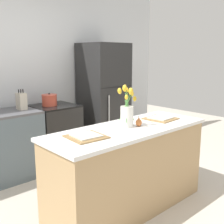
% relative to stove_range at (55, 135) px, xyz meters
% --- Properties ---
extents(ground_plane, '(10.00, 10.00, 0.00)m').
position_rel_stove_range_xyz_m(ground_plane, '(-0.10, -1.60, -0.45)').
color(ground_plane, beige).
extents(back_wall, '(5.20, 0.08, 2.70)m').
position_rel_stove_range_xyz_m(back_wall, '(-0.10, 0.40, 0.90)').
color(back_wall, silver).
rests_on(back_wall, ground_plane).
extents(kitchen_island, '(1.80, 0.66, 0.89)m').
position_rel_stove_range_xyz_m(kitchen_island, '(-0.10, -1.60, 0.00)').
color(kitchen_island, tan).
rests_on(kitchen_island, ground_plane).
extents(stove_range, '(0.60, 0.61, 0.89)m').
position_rel_stove_range_xyz_m(stove_range, '(0.00, 0.00, 0.00)').
color(stove_range, black).
rests_on(stove_range, ground_plane).
extents(refrigerator, '(0.68, 0.67, 1.79)m').
position_rel_stove_range_xyz_m(refrigerator, '(0.95, 0.00, 0.45)').
color(refrigerator, black).
rests_on(refrigerator, ground_plane).
extents(flower_vase, '(0.16, 0.18, 0.43)m').
position_rel_stove_range_xyz_m(flower_vase, '(-0.10, -1.57, 0.59)').
color(flower_vase, silver).
rests_on(flower_vase, kitchen_island).
extents(pear_figurine, '(0.07, 0.07, 0.11)m').
position_rel_stove_range_xyz_m(pear_figurine, '(0.01, -1.64, 0.49)').
color(pear_figurine, '#C66B33').
rests_on(pear_figurine, kitchen_island).
extents(plate_setting_left, '(0.33, 0.33, 0.02)m').
position_rel_stove_range_xyz_m(plate_setting_left, '(-0.63, -1.59, 0.45)').
color(plate_setting_left, olive).
rests_on(plate_setting_left, kitchen_island).
extents(plate_setting_right, '(0.33, 0.33, 0.02)m').
position_rel_stove_range_xyz_m(plate_setting_right, '(0.43, -1.59, 0.45)').
color(plate_setting_right, olive).
rests_on(plate_setting_right, kitchen_island).
extents(cooking_pot, '(0.22, 0.22, 0.18)m').
position_rel_stove_range_xyz_m(cooking_pot, '(-0.06, 0.02, 0.53)').
color(cooking_pot, '#CC4C38').
rests_on(cooking_pot, stove_range).
extents(knife_block, '(0.10, 0.14, 0.27)m').
position_rel_stove_range_xyz_m(knife_block, '(-0.48, 0.02, 0.56)').
color(knife_block, beige).
rests_on(knife_block, back_counter).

